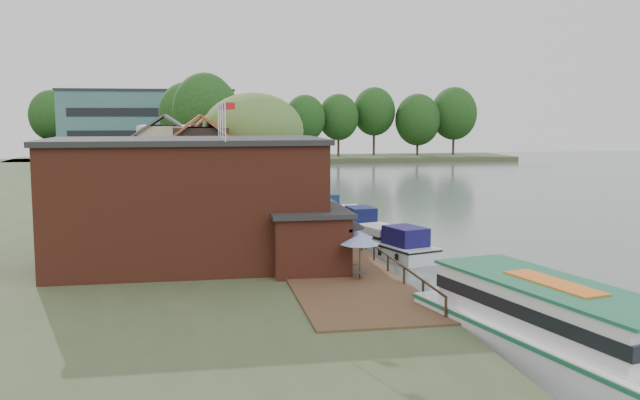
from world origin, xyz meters
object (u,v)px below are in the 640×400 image
umbrella_4 (304,223)px  cruiser_1 (355,217)px  hotel_block (149,130)px  cottage_a (201,171)px  umbrella_0 (360,257)px  swan (446,318)px  cruiser_0 (391,239)px  cruiser_2 (319,203)px  umbrella_2 (335,241)px  willow (254,154)px  cottage_b (166,163)px  pub (223,201)px  umbrella_1 (351,249)px  tour_boat (566,329)px  cottage_c (208,156)px  umbrella_3 (326,231)px  umbrella_5 (310,216)px

umbrella_4 → cruiser_1: bearing=59.9°
hotel_block → cruiser_1: bearing=-70.3°
cottage_a → umbrella_0: size_ratio=3.62×
swan → umbrella_4: bearing=103.5°
cruiser_1 → swan: cruiser_1 is taller
hotel_block → cruiser_0: bearing=-73.4°
cottage_a → cruiser_2: size_ratio=0.97×
umbrella_2 → cruiser_1: (5.17, 17.37, -1.21)m
cottage_a → willow: size_ratio=0.82×
cottage_b → umbrella_4: (9.72, -18.64, -2.96)m
pub → willow: willow is taller
willow → umbrella_1: (3.26, -23.55, -3.93)m
cottage_b → tour_boat: cottage_b is taller
umbrella_2 → cottage_a: bearing=114.8°
umbrella_4 → umbrella_0: bearing=-85.1°
cottage_c → umbrella_0: 40.26m
tour_boat → cruiser_2: bearing=78.7°
umbrella_2 → swan: 10.16m
pub → cottage_c: bearing=90.0°
umbrella_1 → tour_boat: umbrella_1 is taller
swan → cruiser_2: bearing=89.0°
cottage_b → cottage_c: same height
hotel_block → cottage_c: (8.00, -37.00, -1.90)m
umbrella_0 → umbrella_4: (-1.02, 11.95, 0.00)m
cottage_c → umbrella_0: size_ratio=3.58×
willow → swan: bearing=-78.4°
umbrella_0 → umbrella_3: (-0.22, 8.34, 0.00)m
umbrella_2 → tour_boat: 17.12m
swan → pub: bearing=133.3°
cottage_a → umbrella_4: size_ratio=3.62×
umbrella_4 → tour_boat: (6.12, -23.54, -0.62)m
umbrella_2 → tour_boat: bearing=-71.3°
willow → cruiser_2: (6.90, 6.60, -5.15)m
umbrella_0 → swan: size_ratio=5.40×
umbrella_1 → umbrella_4: bearing=96.0°
hotel_block → cruiser_1: size_ratio=2.82×
umbrella_2 → cruiser_0: bearing=50.9°
umbrella_2 → swan: umbrella_2 is taller
umbrella_3 → umbrella_5: bearing=89.1°
cruiser_0 → umbrella_2: bearing=-146.8°
cottage_c → umbrella_4: 28.38m
cruiser_1 → tour_boat: (0.30, -33.57, 0.59)m
tour_boat → umbrella_1: bearing=97.3°
umbrella_3 → umbrella_1: bearing=-87.9°
umbrella_0 → umbrella_1: same height
cottage_b → umbrella_4: cottage_b is taller
cottage_a → hotel_block: bearing=97.1°
pub → umbrella_2: bearing=-8.7°
cottage_a → cottage_c: size_ratio=1.01×
cottage_b → umbrella_3: (10.53, -22.24, -2.96)m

